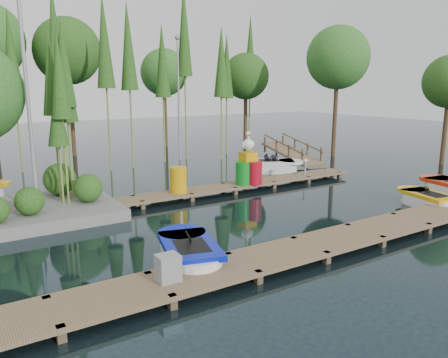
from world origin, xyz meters
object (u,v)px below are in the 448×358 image
utility_cabinet (168,268)px  yellow_barrel (178,180)px  boat_blue (189,254)px  drum_cluster (249,168)px

utility_cabinet → yellow_barrel: yellow_barrel is taller
utility_cabinet → boat_blue: bearing=45.8°
boat_blue → drum_cluster: bearing=58.8°
utility_cabinet → drum_cluster: drum_cluster is taller
drum_cluster → utility_cabinet: bearing=-135.8°
yellow_barrel → drum_cluster: bearing=-2.8°
utility_cabinet → drum_cluster: 9.82m
utility_cabinet → yellow_barrel: (3.75, 7.00, 0.21)m
boat_blue → yellow_barrel: yellow_barrel is taller
utility_cabinet → drum_cluster: bearing=44.2°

